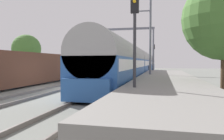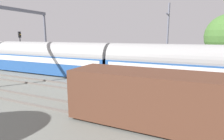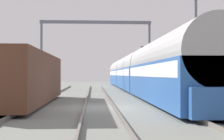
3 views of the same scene
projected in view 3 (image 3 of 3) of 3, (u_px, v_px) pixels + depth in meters
name	position (u px, v px, depth m)	size (l,w,h in m)	color
ground	(99.00, 108.00, 17.18)	(120.00, 120.00, 0.00)	slate
track_far_west	(16.00, 106.00, 16.95)	(1.52, 60.00, 0.16)	#6A625C
track_west	(99.00, 106.00, 17.18)	(1.52, 60.00, 0.16)	#6A625C
track_east	(180.00, 106.00, 17.42)	(1.52, 60.00, 0.16)	#6A625C
passenger_train	(135.00, 72.00, 36.06)	(2.93, 49.20, 3.82)	#28569E
freight_car	(25.00, 78.00, 19.07)	(2.80, 13.00, 2.70)	#563323
person_crossing	(149.00, 81.00, 35.14)	(0.46, 0.39, 1.73)	black
railway_signal_far	(142.00, 61.00, 43.76)	(0.36, 0.30, 5.36)	#2D2D33
catenary_gantry	(96.00, 40.00, 38.52)	(12.74, 0.28, 7.86)	slate
catenary_pole_east_mid	(195.00, 38.00, 22.58)	(1.90, 0.20, 8.00)	slate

